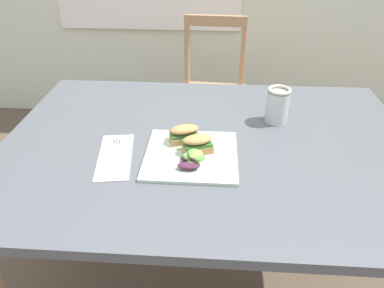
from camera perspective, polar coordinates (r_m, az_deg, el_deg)
ground_plane at (r=1.70m, az=3.48°, el=-21.38°), size 8.83×8.83×0.00m
dining_table at (r=1.25m, az=2.37°, el=-4.10°), size 1.33×0.96×0.74m
chair_wooden_far at (r=2.25m, az=3.11°, el=7.90°), size 0.42×0.42×0.87m
plate_lunch at (r=1.12m, az=-0.14°, el=-1.74°), size 0.28×0.28×0.01m
sandwich_half_front at (r=1.11m, az=0.87°, el=0.06°), size 0.10×0.08×0.06m
sandwich_half_back at (r=1.16m, az=-1.20°, el=1.63°), size 0.10×0.08×0.06m
salad_mixed_greens at (r=1.07m, az=0.07°, el=-1.86°), size 0.09×0.11×0.03m
napkin_folded at (r=1.14m, az=-11.81°, el=-1.90°), size 0.13×0.26×0.00m
fork_on_napkin at (r=1.15m, az=-11.75°, el=-1.28°), size 0.05×0.19×0.00m
mason_jar_iced_tea at (r=1.32m, az=13.03°, el=5.63°), size 0.08×0.08×0.12m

